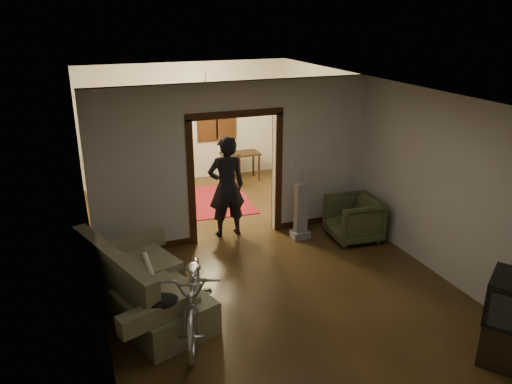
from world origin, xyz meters
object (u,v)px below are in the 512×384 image
bicycle (195,294)px  desk (240,167)px  armchair (353,219)px  person (227,187)px  sofa (145,279)px  locker (143,154)px

bicycle → desk: bicycle is taller
armchair → person: bearing=-110.5°
person → armchair: bearing=153.5°
sofa → desk: bearing=38.5°
locker → desk: size_ratio=1.81×
sofa → armchair: (3.86, 1.00, -0.10)m
sofa → locker: bearing=61.7°
bicycle → person: size_ratio=1.04×
bicycle → desk: bearing=82.0°
armchair → locker: locker is taller
bicycle → armchair: bearing=42.7°
sofa → armchair: bearing=-4.9°
armchair → desk: size_ratio=0.96×
desk → sofa: bearing=-128.8°
sofa → locker: (0.81, 5.16, 0.32)m
person → locker: size_ratio=1.14×
bicycle → locker: locker is taller
bicycle → armchair: size_ratio=2.24×
person → bicycle: bearing=63.3°
person → sofa: bearing=47.0°
armchair → locker: 5.17m
armchair → person: person is taller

